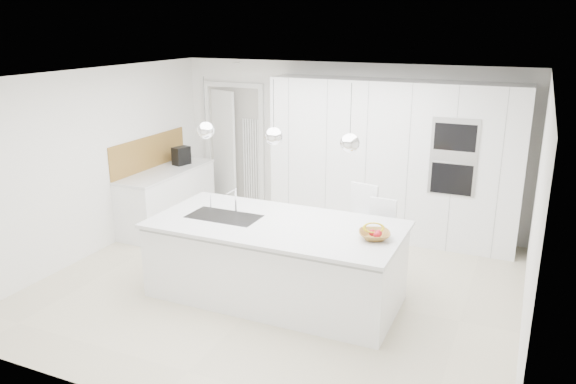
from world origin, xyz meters
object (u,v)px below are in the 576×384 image
at_px(island_base, 275,263).
at_px(fruit_bowl, 374,235).
at_px(bar_stool_right, 379,244).
at_px(espresso_machine, 181,156).
at_px(bar_stool_left, 359,233).

distance_m(island_base, fruit_bowl, 1.25).
bearing_deg(bar_stool_right, fruit_bowl, -76.28).
height_order(fruit_bowl, espresso_machine, espresso_machine).
relative_size(island_base, fruit_bowl, 8.54).
xyz_separation_m(fruit_bowl, bar_stool_left, (-0.42, 0.90, -0.36)).
bearing_deg(fruit_bowl, island_base, -178.70).
height_order(island_base, bar_stool_left, bar_stool_left).
bearing_deg(bar_stool_right, espresso_machine, 165.78).
bearing_deg(bar_stool_left, espresso_machine, 174.21).
bearing_deg(island_base, bar_stool_right, 39.12).
bearing_deg(bar_stool_left, island_base, -117.00).
relative_size(island_base, espresso_machine, 9.85).
relative_size(fruit_bowl, bar_stool_left, 0.28).
height_order(island_base, espresso_machine, espresso_machine).
xyz_separation_m(island_base, fruit_bowl, (1.14, 0.03, 0.51)).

